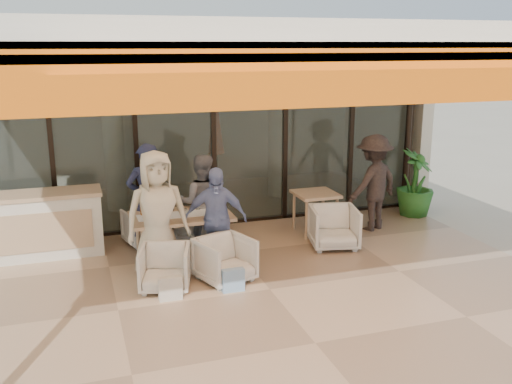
{
  "coord_description": "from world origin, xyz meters",
  "views": [
    {
      "loc": [
        -2.4,
        -6.68,
        3.23
      ],
      "look_at": [
        0.1,
        0.9,
        1.15
      ],
      "focal_mm": 40.0,
      "sensor_mm": 36.0,
      "label": 1
    }
  ],
  "objects_px": {
    "dining_table": "(181,218)",
    "chair_near_right": "(225,258)",
    "diner_periwinkle": "(216,219)",
    "host_counter": "(41,225)",
    "potted_palm": "(415,183)",
    "diner_grey": "(202,202)",
    "diner_cream": "(157,215)",
    "side_chair": "(334,226)",
    "side_table": "(315,199)",
    "chair_far_left": "(146,225)",
    "chair_near_left": "(165,266)",
    "diner_navy": "(148,200)",
    "standing_woman": "(373,183)",
    "chair_far_right": "(196,221)"
  },
  "relations": [
    {
      "from": "host_counter",
      "to": "chair_far_left",
      "type": "xyz_separation_m",
      "value": [
        1.6,
        0.1,
        -0.2
      ]
    },
    {
      "from": "host_counter",
      "to": "diner_periwinkle",
      "type": "relative_size",
      "value": 1.2
    },
    {
      "from": "dining_table",
      "to": "diner_grey",
      "type": "relative_size",
      "value": 0.96
    },
    {
      "from": "dining_table",
      "to": "side_table",
      "type": "xyz_separation_m",
      "value": [
        2.46,
        0.56,
        -0.05
      ]
    },
    {
      "from": "diner_navy",
      "to": "diner_grey",
      "type": "height_order",
      "value": "diner_navy"
    },
    {
      "from": "chair_near_right",
      "to": "side_chair",
      "type": "distance_m",
      "value": 2.18
    },
    {
      "from": "dining_table",
      "to": "chair_near_left",
      "type": "distance_m",
      "value": 1.1
    },
    {
      "from": "chair_near_left",
      "to": "potted_palm",
      "type": "xyz_separation_m",
      "value": [
        5.12,
        1.9,
        0.31
      ]
    },
    {
      "from": "side_table",
      "to": "side_chair",
      "type": "bearing_deg",
      "value": -90.0
    },
    {
      "from": "dining_table",
      "to": "potted_palm",
      "type": "height_order",
      "value": "potted_palm"
    },
    {
      "from": "chair_near_left",
      "to": "diner_cream",
      "type": "xyz_separation_m",
      "value": [
        0.0,
        0.5,
        0.58
      ]
    },
    {
      "from": "diner_cream",
      "to": "potted_palm",
      "type": "xyz_separation_m",
      "value": [
        5.12,
        1.4,
        -0.26
      ]
    },
    {
      "from": "dining_table",
      "to": "chair_near_right",
      "type": "xyz_separation_m",
      "value": [
        0.43,
        -0.96,
        -0.33
      ]
    },
    {
      "from": "side_table",
      "to": "side_chair",
      "type": "distance_m",
      "value": 0.79
    },
    {
      "from": "diner_periwinkle",
      "to": "potted_palm",
      "type": "xyz_separation_m",
      "value": [
        4.28,
        1.4,
        -0.12
      ]
    },
    {
      "from": "dining_table",
      "to": "diner_periwinkle",
      "type": "relative_size",
      "value": 0.98
    },
    {
      "from": "side_table",
      "to": "side_chair",
      "type": "height_order",
      "value": "side_chair"
    },
    {
      "from": "dining_table",
      "to": "potted_palm",
      "type": "xyz_separation_m",
      "value": [
        4.7,
        0.94,
        -0.04
      ]
    },
    {
      "from": "diner_grey",
      "to": "potted_palm",
      "type": "bearing_deg",
      "value": -157.13
    },
    {
      "from": "diner_grey",
      "to": "side_chair",
      "type": "height_order",
      "value": "diner_grey"
    },
    {
      "from": "chair_near_right",
      "to": "diner_grey",
      "type": "relative_size",
      "value": 0.45
    },
    {
      "from": "diner_navy",
      "to": "standing_woman",
      "type": "relative_size",
      "value": 1.04
    },
    {
      "from": "diner_cream",
      "to": "side_chair",
      "type": "bearing_deg",
      "value": -0.09
    },
    {
      "from": "chair_far_left",
      "to": "diner_grey",
      "type": "relative_size",
      "value": 0.42
    },
    {
      "from": "dining_table",
      "to": "diner_grey",
      "type": "bearing_deg",
      "value": 46.21
    },
    {
      "from": "diner_cream",
      "to": "diner_periwinkle",
      "type": "height_order",
      "value": "diner_cream"
    },
    {
      "from": "diner_grey",
      "to": "potted_palm",
      "type": "distance_m",
      "value": 4.31
    },
    {
      "from": "side_table",
      "to": "chair_far_right",
      "type": "bearing_deg",
      "value": 169.4
    },
    {
      "from": "standing_woman",
      "to": "host_counter",
      "type": "bearing_deg",
      "value": -24.36
    },
    {
      "from": "chair_near_left",
      "to": "side_chair",
      "type": "relative_size",
      "value": 0.88
    },
    {
      "from": "dining_table",
      "to": "side_table",
      "type": "height_order",
      "value": "dining_table"
    },
    {
      "from": "chair_near_right",
      "to": "diner_cream",
      "type": "bearing_deg",
      "value": 129.28
    },
    {
      "from": "diner_grey",
      "to": "diner_periwinkle",
      "type": "distance_m",
      "value": 0.9
    },
    {
      "from": "chair_far_left",
      "to": "chair_near_left",
      "type": "xyz_separation_m",
      "value": [
        0.0,
        -1.9,
        0.0
      ]
    },
    {
      "from": "dining_table",
      "to": "chair_near_left",
      "type": "xyz_separation_m",
      "value": [
        -0.41,
        -0.96,
        -0.35
      ]
    },
    {
      "from": "chair_far_right",
      "to": "chair_near_right",
      "type": "xyz_separation_m",
      "value": [
        0.0,
        -1.9,
        0.03
      ]
    },
    {
      "from": "dining_table",
      "to": "chair_far_left",
      "type": "relative_size",
      "value": 2.27
    },
    {
      "from": "diner_navy",
      "to": "diner_grey",
      "type": "relative_size",
      "value": 1.15
    },
    {
      "from": "chair_far_left",
      "to": "chair_far_right",
      "type": "bearing_deg",
      "value": 164.96
    },
    {
      "from": "host_counter",
      "to": "potted_palm",
      "type": "bearing_deg",
      "value": 0.86
    },
    {
      "from": "diner_periwinkle",
      "to": "host_counter",
      "type": "bearing_deg",
      "value": 167.34
    },
    {
      "from": "diner_grey",
      "to": "side_chair",
      "type": "relative_size",
      "value": 2.06
    },
    {
      "from": "dining_table",
      "to": "standing_woman",
      "type": "xyz_separation_m",
      "value": [
        3.51,
        0.44,
        0.17
      ]
    },
    {
      "from": "diner_grey",
      "to": "dining_table",
      "type": "bearing_deg",
      "value": 62.46
    },
    {
      "from": "diner_navy",
      "to": "standing_woman",
      "type": "bearing_deg",
      "value": 178.68
    },
    {
      "from": "host_counter",
      "to": "dining_table",
      "type": "height_order",
      "value": "host_counter"
    },
    {
      "from": "diner_grey",
      "to": "diner_cream",
      "type": "distance_m",
      "value": 1.24
    },
    {
      "from": "chair_near_right",
      "to": "diner_grey",
      "type": "height_order",
      "value": "diner_grey"
    },
    {
      "from": "chair_far_left",
      "to": "diner_periwinkle",
      "type": "bearing_deg",
      "value": 105.92
    },
    {
      "from": "dining_table",
      "to": "diner_periwinkle",
      "type": "bearing_deg",
      "value": -46.97
    }
  ]
}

